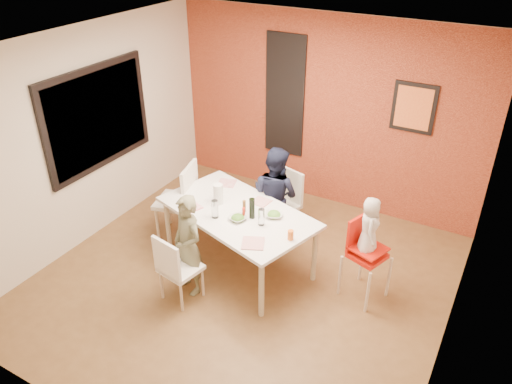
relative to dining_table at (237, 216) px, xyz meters
The scene contains 35 objects.
ground 0.77m from the dining_table, 48.10° to the right, with size 4.50×4.50×0.00m, color brown.
ceiling 2.03m from the dining_table, 48.10° to the right, with size 4.50×4.50×0.02m, color white.
wall_back 2.12m from the dining_table, 83.89° to the left, with size 4.50×0.02×2.70m, color beige.
wall_front 2.58m from the dining_table, 85.06° to the right, with size 4.50×0.02×2.70m, color beige.
wall_left 2.15m from the dining_table, behind, with size 0.02×4.50×2.70m, color beige.
wall_right 2.56m from the dining_table, ahead, with size 0.02×4.50×2.70m, color beige.
brick_accent_wall 2.10m from the dining_table, 83.83° to the left, with size 4.50×0.02×2.70m, color maroon.
picture_window_frame 2.18m from the dining_table, behind, with size 0.05×1.70×1.30m, color black.
picture_window_pane 2.16m from the dining_table, behind, with size 0.02×1.55×1.15m, color black.
glassblock_strip 2.17m from the dining_table, 101.02° to the left, with size 0.55×0.03×1.70m, color silver.
glassblock_surround 2.16m from the dining_table, 101.05° to the left, with size 0.60×0.03×1.76m, color black.
art_print_frame 2.61m from the dining_table, 54.31° to the left, with size 0.54×0.03×0.64m, color black.
art_print_canvas 2.59m from the dining_table, 54.10° to the left, with size 0.44×0.01×0.54m, color orange.
dining_table is the anchor object (origin of this frame).
chair_near 0.96m from the dining_table, 105.30° to the right, with size 0.46×0.46×0.85m.
chair_far 0.94m from the dining_table, 79.19° to the left, with size 0.52×0.52×0.90m.
chair_left 0.99m from the dining_table, 168.69° to the left, with size 0.59×0.59×1.04m.
high_chair 1.50m from the dining_table, ahead, with size 0.52×0.52×0.98m.
child_near 0.71m from the dining_table, 109.23° to the right, with size 0.44×0.29×1.22m, color #605F45.
child_far 0.69m from the dining_table, 77.41° to the left, with size 0.65×0.51×1.34m, color black.
toddler 1.54m from the dining_table, ahead, with size 0.34×0.22×0.69m, color beige.
plate_near_left 0.56m from the dining_table, 158.03° to the right, with size 0.22×0.22×0.01m, color white.
plate_far_mid 0.35m from the dining_table, 64.71° to the left, with size 0.20×0.20×0.01m, color white.
plate_near_right 0.68m from the dining_table, 44.78° to the right, with size 0.23×0.23×0.01m, color silver.
plate_far_left 0.68m from the dining_table, 132.85° to the left, with size 0.22×0.22×0.01m, color white.
salad_bowl_a 0.22m from the dining_table, 57.75° to the right, with size 0.19×0.19×0.05m, color silver.
salad_bowl_b 0.45m from the dining_table, 12.83° to the left, with size 0.20×0.20×0.05m, color white.
wine_bottle 0.30m from the dining_table, 11.33° to the right, with size 0.07×0.07×0.25m, color black.
wine_glass_a 0.34m from the dining_table, 121.20° to the right, with size 0.08×0.08×0.22m, color silver.
wine_glass_b 0.44m from the dining_table, 17.32° to the right, with size 0.07×0.07×0.20m, color white.
paper_towel_roll 0.34m from the dining_table, behind, with size 0.11×0.11×0.25m, color white.
condiment_red 0.22m from the dining_table, 33.40° to the right, with size 0.03×0.03×0.13m, color red.
condiment_green 0.23m from the dining_table, ahead, with size 0.03×0.03×0.13m, color #2D7226.
condiment_brown 0.17m from the dining_table, 13.84° to the left, with size 0.04×0.04×0.15m, color brown.
sippy_cup 0.83m from the dining_table, 15.21° to the right, with size 0.06×0.06×0.11m, color orange.
Camera 1 is at (2.38, -3.95, 3.86)m, focal length 35.00 mm.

